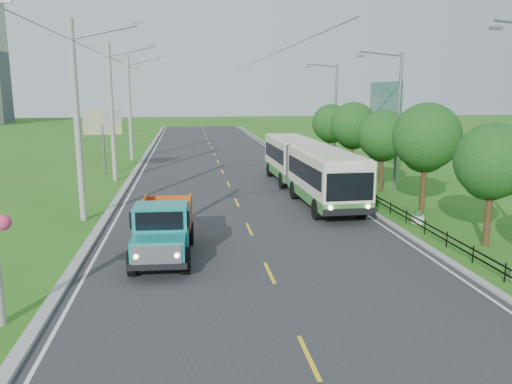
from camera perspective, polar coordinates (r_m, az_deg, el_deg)
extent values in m
plane|color=#296618|center=(18.55, 1.55, -9.25)|extent=(240.00, 240.00, 0.00)
cube|color=#28282B|center=(37.80, -3.41, 1.40)|extent=(14.00, 120.00, 0.02)
cube|color=#9E9E99|center=(37.93, -14.32, 1.20)|extent=(0.40, 120.00, 0.15)
cube|color=#9E9E99|center=(38.99, 7.12, 1.70)|extent=(0.30, 120.00, 0.10)
cube|color=silver|center=(37.88, -13.49, 1.15)|extent=(0.12, 120.00, 0.00)
cube|color=silver|center=(38.87, 6.41, 1.65)|extent=(0.12, 120.00, 0.00)
cube|color=yellow|center=(18.54, 1.55, -9.18)|extent=(0.12, 2.20, 0.00)
cube|color=black|center=(33.55, 11.17, 0.44)|extent=(0.04, 40.00, 0.60)
sphere|color=#D83366|center=(15.42, -26.92, -3.12)|extent=(0.44, 0.44, 0.44)
cylinder|color=gray|center=(26.73, -19.76, 7.42)|extent=(0.32, 0.32, 10.00)
cube|color=slate|center=(26.68, -19.24, 15.63)|extent=(1.20, 0.10, 0.10)
cube|color=slate|center=(26.45, -13.58, 18.38)|extent=(0.50, 0.18, 0.12)
cylinder|color=gray|center=(38.54, -16.17, 8.64)|extent=(0.32, 0.32, 10.00)
cube|color=slate|center=(38.51, -15.73, 14.33)|extent=(1.20, 0.10, 0.10)
cube|color=slate|center=(38.35, -11.81, 16.17)|extent=(0.50, 0.18, 0.12)
cylinder|color=gray|center=(50.44, -14.25, 9.27)|extent=(0.32, 0.32, 10.00)
cube|color=slate|center=(50.42, -13.88, 13.61)|extent=(1.20, 0.10, 0.10)
cube|color=slate|center=(50.29, -10.90, 15.00)|extent=(0.50, 0.18, 0.12)
cylinder|color=#382314|center=(23.49, 25.02, -2.13)|extent=(0.28, 0.28, 2.97)
sphere|color=#124214|center=(23.11, 25.48, 3.25)|extent=(3.18, 3.18, 3.18)
sphere|color=#124214|center=(23.72, 25.10, 1.91)|extent=(2.33, 2.33, 2.33)
cylinder|color=#382314|center=(28.55, 18.60, 0.98)|extent=(0.28, 0.28, 3.36)
sphere|color=#124214|center=(28.23, 18.92, 6.02)|extent=(3.60, 3.60, 3.60)
sphere|color=#124214|center=(28.84, 18.74, 4.69)|extent=(2.64, 2.64, 2.64)
cylinder|color=#382314|center=(33.98, 14.12, 2.52)|extent=(0.28, 0.28, 3.02)
sphere|color=#124214|center=(33.72, 14.31, 6.33)|extent=(3.24, 3.24, 3.24)
sphere|color=#124214|center=(34.31, 14.25, 5.33)|extent=(2.38, 2.38, 2.38)
cylinder|color=#382314|center=(39.53, 10.90, 4.02)|extent=(0.28, 0.28, 3.25)
sphere|color=#124214|center=(39.30, 11.03, 7.54)|extent=(3.48, 3.48, 3.48)
sphere|color=#124214|center=(39.89, 11.04, 6.59)|extent=(2.55, 2.55, 2.55)
cylinder|color=#382314|center=(45.22, 8.47, 4.90)|extent=(0.28, 0.28, 3.08)
sphere|color=#124214|center=(45.03, 8.55, 7.82)|extent=(3.30, 3.30, 3.30)
sphere|color=#124214|center=(45.61, 8.59, 7.03)|extent=(2.42, 2.42, 2.42)
cube|color=slate|center=(20.46, 25.74, 16.52)|extent=(0.45, 0.16, 0.12)
cylinder|color=slate|center=(34.05, 15.94, 7.51)|extent=(0.20, 0.20, 9.00)
cylinder|color=slate|center=(33.54, 14.09, 15.08)|extent=(2.80, 0.10, 0.34)
cube|color=slate|center=(33.08, 11.91, 14.97)|extent=(0.45, 0.16, 0.12)
cylinder|color=slate|center=(47.19, 9.07, 8.75)|extent=(0.20, 0.20, 9.00)
cylinder|color=slate|center=(46.82, 7.55, 14.16)|extent=(2.80, 0.10, 0.34)
cube|color=slate|center=(46.49, 5.95, 14.03)|extent=(0.45, 0.16, 0.12)
cylinder|color=silver|center=(26.58, 17.97, -2.98)|extent=(0.64, 0.64, 0.40)
sphere|color=#124214|center=(26.52, 18.01, -2.46)|extent=(0.44, 0.44, 0.44)
cylinder|color=silver|center=(33.77, 12.12, 0.30)|extent=(0.64, 0.64, 0.40)
sphere|color=#124214|center=(33.72, 12.14, 0.71)|extent=(0.44, 0.44, 0.44)
cylinder|color=silver|center=(41.26, 8.36, 2.41)|extent=(0.64, 0.64, 0.40)
sphere|color=#124214|center=(41.22, 8.37, 2.75)|extent=(0.44, 0.44, 0.44)
cylinder|color=slate|center=(41.90, -17.00, 4.65)|extent=(0.20, 0.20, 4.00)
cube|color=yellow|center=(41.72, -17.17, 7.65)|extent=(3.00, 0.15, 2.00)
cylinder|color=slate|center=(38.02, 15.74, 4.85)|extent=(0.24, 0.24, 5.00)
cylinder|color=slate|center=(42.62, 13.07, 5.64)|extent=(0.24, 0.24, 5.00)
cube|color=#144C47|center=(40.11, 14.56, 9.96)|extent=(0.20, 6.00, 3.00)
cube|color=#32772F|center=(28.66, 7.96, -0.19)|extent=(2.79, 8.03, 0.59)
cube|color=beige|center=(28.43, 8.04, 2.42)|extent=(2.79, 8.03, 2.05)
cube|color=black|center=(28.43, 8.04, 2.44)|extent=(2.82, 7.39, 1.01)
cube|color=#32772F|center=(37.02, 4.07, 2.50)|extent=(2.78, 7.49, 0.59)
cube|color=beige|center=(36.84, 4.10, 4.52)|extent=(2.78, 7.49, 2.05)
cube|color=black|center=(36.84, 4.10, 4.54)|extent=(2.81, 6.86, 1.01)
cube|color=#4C4C4C|center=(32.78, 5.75, 3.13)|extent=(2.52, 1.10, 2.53)
cube|color=black|center=(24.70, 10.70, 0.57)|extent=(2.40, 0.10, 1.38)
cylinder|color=black|center=(26.05, 6.98, -1.99)|extent=(0.36, 1.11, 1.11)
cylinder|color=black|center=(26.79, 11.95, -1.78)|extent=(0.36, 1.11, 1.11)
cylinder|color=black|center=(30.98, 4.38, 0.20)|extent=(0.36, 1.11, 1.11)
cylinder|color=black|center=(31.61, 8.63, 0.33)|extent=(0.36, 1.11, 1.11)
cylinder|color=black|center=(34.46, 3.02, 1.35)|extent=(0.36, 1.11, 1.11)
cylinder|color=black|center=(35.02, 6.87, 1.45)|extent=(0.36, 1.11, 1.11)
cylinder|color=black|center=(39.20, 1.56, 2.58)|extent=(0.36, 1.11, 1.11)
cylinder|color=black|center=(39.70, 4.98, 2.65)|extent=(0.36, 1.11, 1.11)
cube|color=teal|center=(18.24, -11.08, -6.51)|extent=(1.96, 1.35, 0.91)
cube|color=teal|center=(19.41, -10.74, -4.01)|extent=(2.05, 1.54, 1.81)
cube|color=black|center=(19.30, -10.79, -2.72)|extent=(2.24, 1.27, 0.63)
cube|color=black|center=(20.34, -10.46, -5.81)|extent=(1.15, 5.47, 0.23)
cube|color=#C54F12|center=(21.58, -10.20, -2.31)|extent=(2.20, 2.81, 1.18)
cylinder|color=black|center=(18.69, -13.89, -7.81)|extent=(0.36, 1.01, 1.00)
cylinder|color=black|center=(18.50, -8.01, -7.78)|extent=(0.36, 1.01, 1.00)
cylinder|color=black|center=(22.11, -12.53, -4.75)|extent=(0.36, 1.01, 1.00)
cylinder|color=black|center=(21.95, -7.59, -4.69)|extent=(0.36, 1.01, 1.00)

